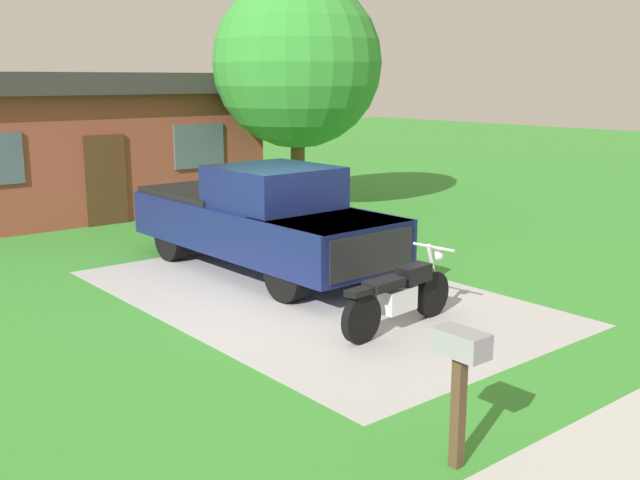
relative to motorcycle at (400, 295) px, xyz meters
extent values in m
plane|color=#398E32|center=(0.02, 1.98, -0.47)|extent=(80.00, 80.00, 0.00)
cube|color=#AFAFAF|center=(0.02, 1.98, -0.47)|extent=(4.77, 7.66, 0.01)
cylinder|color=black|center=(0.75, 0.09, -0.14)|extent=(0.67, 0.19, 0.66)
cylinder|color=black|center=(-0.79, -0.09, -0.14)|extent=(0.67, 0.19, 0.66)
cube|color=silver|center=(-0.04, 0.00, -0.05)|extent=(0.59, 0.32, 0.32)
cube|color=black|center=(0.31, 0.03, 0.25)|extent=(0.55, 0.32, 0.24)
cube|color=black|center=(-0.34, -0.04, 0.23)|extent=(0.63, 0.35, 0.12)
cube|color=black|center=(-0.79, -0.09, 0.23)|extent=(0.50, 0.25, 0.08)
cylinder|color=silver|center=(0.75, 0.09, 0.23)|extent=(0.34, 0.10, 0.77)
cylinder|color=silver|center=(0.75, 0.09, 0.55)|extent=(0.12, 0.70, 0.04)
sphere|color=silver|center=(0.87, 0.10, 0.41)|extent=(0.16, 0.16, 0.16)
cylinder|color=black|center=(1.22, 2.03, -0.05)|extent=(0.32, 0.85, 0.84)
cylinder|color=black|center=(-0.42, 1.99, -0.05)|extent=(0.32, 0.85, 0.84)
cylinder|color=black|center=(1.15, 5.53, -0.05)|extent=(0.32, 0.85, 0.84)
cylinder|color=black|center=(-0.49, 5.49, -0.05)|extent=(0.32, 0.85, 0.84)
cube|color=#141E51|center=(0.36, 3.81, 0.33)|extent=(2.13, 5.64, 0.80)
cube|color=#141E51|center=(0.40, 1.96, 0.63)|extent=(1.94, 1.94, 0.20)
cube|color=#141E51|center=(0.37, 3.41, 1.08)|extent=(1.84, 1.94, 0.70)
cube|color=#3F4C56|center=(0.39, 2.61, 0.98)|extent=(1.70, 0.20, 0.60)
cube|color=black|center=(0.33, 5.36, 0.58)|extent=(1.95, 2.44, 0.50)
cube|color=black|center=(0.43, 1.03, 0.33)|extent=(1.70, 0.14, 0.64)
cube|color=#4C3823|center=(-2.25, -2.92, 0.08)|extent=(0.10, 0.10, 1.10)
cube|color=gray|center=(-2.25, -2.92, 0.68)|extent=(0.26, 0.48, 0.22)
cylinder|color=brown|center=(4.59, 8.17, 0.66)|extent=(0.36, 0.36, 2.26)
sphere|color=green|center=(4.59, 8.17, 3.27)|extent=(4.21, 4.21, 4.21)
cube|color=brown|center=(0.01, 12.10, 1.03)|extent=(9.00, 5.00, 3.00)
cube|color=#383333|center=(0.01, 12.10, 2.78)|extent=(9.60, 5.60, 0.50)
cube|color=#4C2D19|center=(0.01, 9.57, 0.58)|extent=(1.00, 0.08, 2.10)
cube|color=#4C5966|center=(2.53, 9.57, 1.23)|extent=(1.40, 0.06, 1.10)
camera|label=1|loc=(-6.96, -6.75, 2.88)|focal=41.42mm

